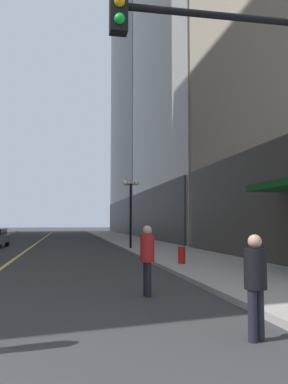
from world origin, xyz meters
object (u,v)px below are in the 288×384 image
street_lamp_right_mid (131,198)px  pedestrian_in_black_coat (255,279)px  pedestrian_in_red_jacket (147,255)px  traffic_light_near_right (247,103)px  fire_hydrant_right (182,257)px

street_lamp_right_mid → pedestrian_in_black_coat: bearing=-93.4°
pedestrian_in_red_jacket → street_lamp_right_mid: size_ratio=0.38×
pedestrian_in_red_jacket → traffic_light_near_right: (1.00, -3.51, 2.76)m
traffic_light_near_right → fire_hydrant_right: size_ratio=7.06×
traffic_light_near_right → street_lamp_right_mid: size_ratio=1.28×
pedestrian_in_red_jacket → pedestrian_in_black_coat: pedestrian_in_red_jacket is taller
street_lamp_right_mid → fire_hydrant_right: (0.50, -9.94, -2.86)m
traffic_light_near_right → street_lamp_right_mid: bearing=86.9°
pedestrian_in_black_coat → fire_hydrant_right: bearing=80.5°
pedestrian_in_red_jacket → traffic_light_near_right: traffic_light_near_right is taller
pedestrian_in_red_jacket → fire_hydrant_right: 6.54m
pedestrian_in_red_jacket → street_lamp_right_mid: (2.05, 15.93, 2.27)m
fire_hydrant_right → street_lamp_right_mid: bearing=92.9°
pedestrian_in_red_jacket → traffic_light_near_right: 4.58m
street_lamp_right_mid → pedestrian_in_red_jacket: bearing=-97.3°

